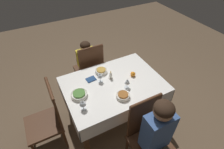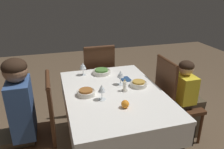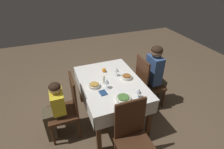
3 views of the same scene
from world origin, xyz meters
name	(u,v)px [view 2 (image 2 of 3)]	position (x,y,z in m)	size (l,w,h in m)	color
dining_table	(114,100)	(0.00, 0.00, 0.65)	(1.30, 0.92, 0.74)	white
chair_north	(40,128)	(-0.07, 0.71, 0.52)	(0.43, 0.43, 0.99)	#472816
chair_south	(173,99)	(0.07, -0.71, 0.52)	(0.43, 0.43, 0.99)	#472816
chair_east	(98,77)	(0.90, -0.04, 0.52)	(0.43, 0.43, 0.99)	#472816
person_adult_denim	(17,117)	(-0.07, 0.87, 0.67)	(0.30, 0.34, 1.18)	#4C4233
person_child_yellow	(187,96)	(0.07, -0.89, 0.53)	(0.30, 0.33, 0.96)	#4C4233
bowl_north	(86,92)	(0.01, 0.27, 0.77)	(0.17, 0.17, 0.06)	silver
wine_glass_north	(102,89)	(-0.12, 0.15, 0.85)	(0.07, 0.07, 0.15)	white
bowl_south	(139,84)	(0.05, -0.28, 0.77)	(0.17, 0.17, 0.06)	silver
wine_glass_south	(121,75)	(0.14, -0.11, 0.85)	(0.07, 0.07, 0.15)	white
bowl_east	(101,72)	(0.48, 0.01, 0.77)	(0.20, 0.20, 0.06)	silver
wine_glass_east	(83,66)	(0.50, 0.21, 0.85)	(0.08, 0.08, 0.15)	white
candle_centerpiece	(125,87)	(-0.01, -0.10, 0.79)	(0.06, 0.06, 0.13)	beige
orange_fruit	(125,104)	(-0.30, -0.01, 0.78)	(0.07, 0.07, 0.07)	orange
napkin_red_folded	(126,79)	(0.24, -0.20, 0.75)	(0.13, 0.11, 0.01)	navy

